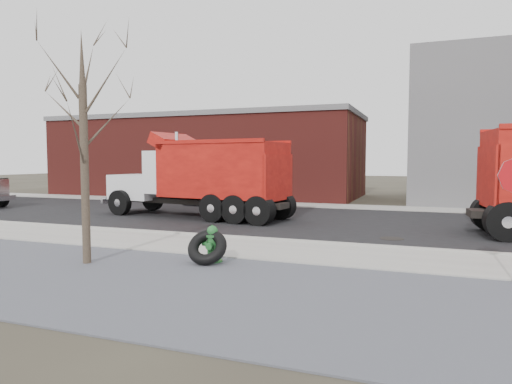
% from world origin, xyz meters
% --- Properties ---
extents(ground, '(120.00, 120.00, 0.00)m').
position_xyz_m(ground, '(0.00, 0.00, 0.00)').
color(ground, '#383328').
rests_on(ground, ground).
extents(gravel_verge, '(60.00, 5.00, 0.03)m').
position_xyz_m(gravel_verge, '(0.00, -3.50, 0.01)').
color(gravel_verge, slate).
rests_on(gravel_verge, ground).
extents(sidewalk, '(60.00, 2.50, 0.06)m').
position_xyz_m(sidewalk, '(0.00, 0.25, 0.03)').
color(sidewalk, '#9E9B93').
rests_on(sidewalk, ground).
extents(curb, '(60.00, 0.15, 0.11)m').
position_xyz_m(curb, '(0.00, 1.55, 0.06)').
color(curb, '#9E9B93').
rests_on(curb, ground).
extents(road, '(60.00, 9.40, 0.02)m').
position_xyz_m(road, '(0.00, 6.30, 0.01)').
color(road, black).
rests_on(road, ground).
extents(far_sidewalk, '(60.00, 2.00, 0.06)m').
position_xyz_m(far_sidewalk, '(0.00, 12.00, 0.03)').
color(far_sidewalk, '#9E9B93').
rests_on(far_sidewalk, ground).
extents(building_brick, '(20.20, 8.20, 5.30)m').
position_xyz_m(building_brick, '(-10.00, 17.00, 2.65)').
color(building_brick, maroon).
rests_on(building_brick, ground).
extents(bare_tree, '(3.20, 3.20, 5.20)m').
position_xyz_m(bare_tree, '(-3.20, -2.60, 3.30)').
color(bare_tree, '#382D23').
rests_on(bare_tree, ground).
extents(fire_hydrant, '(0.49, 0.47, 0.86)m').
position_xyz_m(fire_hydrant, '(-0.61, -1.48, 0.40)').
color(fire_hydrant, '#2C7537').
rests_on(fire_hydrant, ground).
extents(truck_tire, '(0.98, 0.89, 0.83)m').
position_xyz_m(truck_tire, '(-0.64, -1.68, 0.40)').
color(truck_tire, black).
rests_on(truck_tire, ground).
extents(dump_truck_red_b, '(8.19, 3.28, 3.43)m').
position_xyz_m(dump_truck_red_b, '(-4.62, 5.76, 1.75)').
color(dump_truck_red_b, black).
rests_on(dump_truck_red_b, ground).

